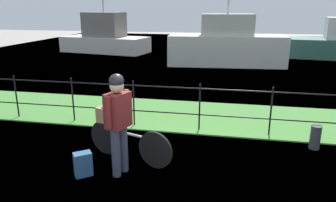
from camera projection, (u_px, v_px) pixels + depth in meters
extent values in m
plane|color=gray|center=(185.00, 179.00, 5.10)|extent=(60.00, 60.00, 0.00)
cube|color=#478438|center=(203.00, 116.00, 7.96)|extent=(27.00, 2.40, 0.03)
plane|color=#426684|center=(219.00, 58.00, 16.98)|extent=(30.00, 30.00, 0.00)
cylinder|color=black|center=(16.00, 97.00, 7.77)|extent=(0.04, 0.04, 1.07)
cylinder|color=black|center=(73.00, 100.00, 7.49)|extent=(0.04, 0.04, 1.07)
cylinder|color=black|center=(134.00, 104.00, 7.21)|extent=(0.04, 0.04, 1.07)
cylinder|color=black|center=(200.00, 108.00, 6.93)|extent=(0.04, 0.04, 1.07)
cylinder|color=black|center=(271.00, 112.00, 6.65)|extent=(0.04, 0.04, 1.07)
cylinder|color=black|center=(199.00, 115.00, 6.98)|extent=(18.00, 0.03, 0.03)
cylinder|color=black|center=(200.00, 89.00, 6.81)|extent=(18.00, 0.03, 0.03)
cylinder|color=black|center=(155.00, 150.00, 5.36)|extent=(0.63, 0.25, 0.65)
cylinder|color=black|center=(105.00, 137.00, 5.89)|extent=(0.63, 0.25, 0.65)
cylinder|color=#BCB7B2|center=(129.00, 134.00, 5.58)|extent=(0.82, 0.32, 0.04)
cube|color=black|center=(110.00, 127.00, 5.77)|extent=(0.22, 0.15, 0.06)
cube|color=slate|center=(110.00, 122.00, 5.74)|extent=(0.39, 0.27, 0.02)
cube|color=#A87F51|center=(109.00, 115.00, 5.70)|extent=(0.45, 0.40, 0.27)
ellipsoid|color=tan|center=(108.00, 104.00, 5.64)|extent=(0.31, 0.22, 0.13)
sphere|color=tan|center=(114.00, 102.00, 5.57)|extent=(0.11, 0.11, 0.11)
cylinder|color=#383D51|center=(124.00, 148.00, 5.24)|extent=(0.14, 0.14, 0.82)
cylinder|color=#383D51|center=(116.00, 153.00, 5.07)|extent=(0.14, 0.14, 0.82)
cube|color=maroon|center=(118.00, 110.00, 4.96)|extent=(0.38, 0.46, 0.56)
cylinder|color=maroon|center=(126.00, 105.00, 5.14)|extent=(0.10, 0.10, 0.50)
cylinder|color=maroon|center=(109.00, 112.00, 4.77)|extent=(0.10, 0.10, 0.50)
sphere|color=tan|center=(117.00, 86.00, 4.85)|extent=(0.22, 0.22, 0.22)
sphere|color=black|center=(116.00, 81.00, 4.83)|extent=(0.23, 0.23, 0.23)
cube|color=#28517A|center=(83.00, 164.00, 5.14)|extent=(0.33, 0.31, 0.40)
cylinder|color=#38383D|center=(315.00, 137.00, 6.12)|extent=(0.20, 0.20, 0.47)
cube|color=silver|center=(226.00, 50.00, 14.88)|extent=(5.47, 2.15, 1.39)
cube|color=#B7B2A8|center=(227.00, 25.00, 14.55)|extent=(2.44, 1.39, 0.95)
cube|color=silver|center=(105.00, 44.00, 19.28)|extent=(5.52, 3.02, 0.92)
cube|color=slate|center=(104.00, 25.00, 18.95)|extent=(2.53, 1.86, 1.42)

